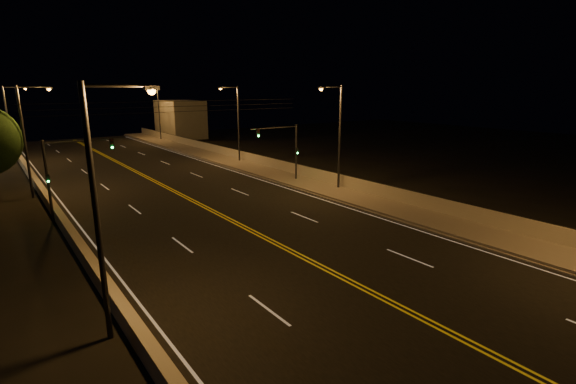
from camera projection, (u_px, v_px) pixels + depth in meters
road at (245, 228)px, 27.02m from camera, size 18.00×120.00×0.02m
sidewalk at (362, 200)px, 33.19m from camera, size 3.60×120.00×0.30m
curb at (345, 204)px, 32.13m from camera, size 0.14×120.00×0.15m
parapet_wall at (377, 189)px, 33.98m from camera, size 0.30×120.00×1.00m
jersey_barrier at (85, 256)px, 21.45m from camera, size 0.45×120.00×0.83m
distant_building_right at (180, 119)px, 75.25m from camera, size 6.00×10.00×6.61m
parapet_rail at (377, 183)px, 33.85m from camera, size 0.06×120.00×0.06m
lane_markings at (246, 228)px, 26.96m from camera, size 17.32×116.00×0.00m
streetlight_1 at (338, 131)px, 35.37m from camera, size 2.55×0.28×9.04m
streetlight_2 at (236, 119)px, 48.96m from camera, size 2.55×0.28×9.04m
streetlight_3 at (157, 110)px, 69.93m from camera, size 2.55×0.28×9.04m
streetlight_4 at (103, 197)px, 14.05m from camera, size 2.55×0.28×9.04m
streetlight_5 at (28, 134)px, 33.31m from camera, size 2.55×0.28×9.04m
streetlight_6 at (11, 120)px, 48.32m from camera, size 2.55×0.28×9.04m
traffic_signal_right at (287, 146)px, 38.84m from camera, size 5.11×0.31×5.51m
traffic_signal_left at (64, 168)px, 28.12m from camera, size 5.11×0.31×5.51m
overhead_wires at (181, 106)px, 32.65m from camera, size 22.00×0.03×0.83m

